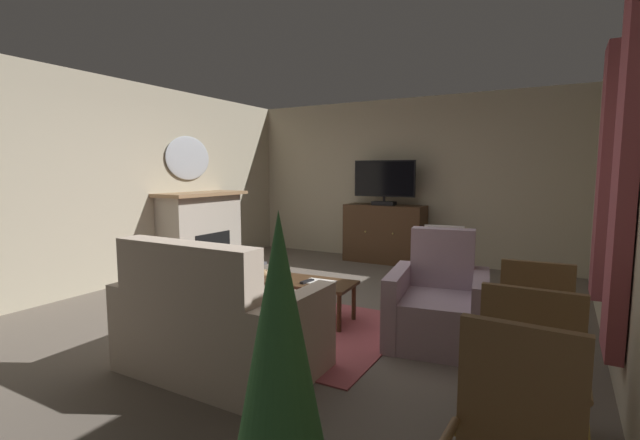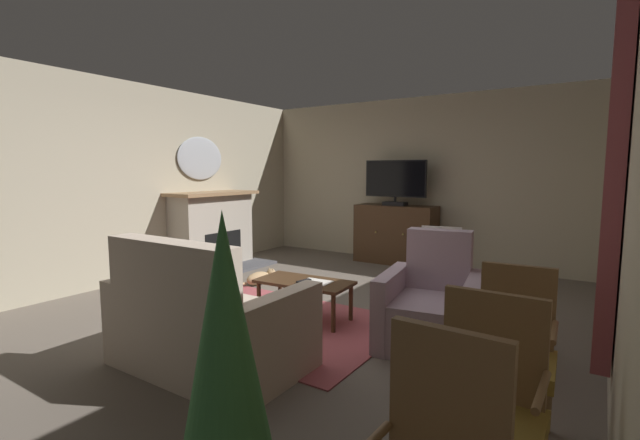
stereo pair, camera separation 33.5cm
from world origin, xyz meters
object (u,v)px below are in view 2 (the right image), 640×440
(coffee_table, at_px, (304,285))
(potted_plant_leafy_by_curtain, at_px, (226,369))
(fireplace, at_px, (213,231))
(armchair_in_far_corner, at_px, (432,309))
(folded_newspaper, at_px, (316,282))
(sofa_floral, at_px, (205,325))
(side_chair_beside_plant, at_px, (512,347))
(wall_mirror_oval, at_px, (200,158))
(television, at_px, (395,182))
(tv_remote, at_px, (304,281))
(side_chair_mid_row, at_px, (484,402))
(tv_cabinet, at_px, (396,236))
(cat, at_px, (260,278))

(coffee_table, bearing_deg, potted_plant_leafy_by_curtain, -61.50)
(fireplace, xyz_separation_m, armchair_in_far_corner, (3.93, -1.15, -0.25))
(folded_newspaper, bearing_deg, coffee_table, -176.62)
(sofa_floral, xyz_separation_m, side_chair_beside_plant, (2.13, 0.38, 0.18))
(wall_mirror_oval, height_order, television, wall_mirror_oval)
(sofa_floral, height_order, side_chair_beside_plant, sofa_floral)
(folded_newspaper, bearing_deg, side_chair_beside_plant, -27.97)
(tv_remote, bearing_deg, television, 16.73)
(side_chair_mid_row, bearing_deg, fireplace, 148.71)
(sofa_floral, height_order, armchair_in_far_corner, sofa_floral)
(fireplace, bearing_deg, armchair_in_far_corner, -16.30)
(wall_mirror_oval, xyz_separation_m, armchair_in_far_corner, (4.18, -1.15, -1.40))
(sofa_floral, bearing_deg, side_chair_mid_row, -9.00)
(side_chair_mid_row, bearing_deg, tv_remote, 142.58)
(tv_remote, xyz_separation_m, armchair_in_far_corner, (1.28, 0.13, -0.10))
(fireplace, xyz_separation_m, folded_newspaper, (2.75, -1.21, -0.16))
(tv_cabinet, height_order, coffee_table, tv_cabinet)
(television, xyz_separation_m, armchair_in_far_corner, (1.65, -2.96, -1.03))
(television, relative_size, cat, 1.50)
(tv_cabinet, xyz_separation_m, side_chair_beside_plant, (2.46, -4.03, 0.06))
(folded_newspaper, bearing_deg, wall_mirror_oval, 155.65)
(sofa_floral, bearing_deg, fireplace, 135.75)
(wall_mirror_oval, xyz_separation_m, potted_plant_leafy_by_curtain, (4.15, -3.59, -0.98))
(wall_mirror_oval, height_order, side_chair_mid_row, wall_mirror_oval)
(coffee_table, bearing_deg, armchair_in_far_corner, 3.39)
(wall_mirror_oval, xyz_separation_m, sofa_floral, (2.86, -2.55, -1.37))
(sofa_floral, bearing_deg, coffee_table, 89.77)
(fireplace, distance_m, armchair_in_far_corner, 4.10)
(tv_cabinet, distance_m, potted_plant_leafy_by_curtain, 5.70)
(wall_mirror_oval, distance_m, coffee_table, 3.40)
(tv_cabinet, height_order, armchair_in_far_corner, armchair_in_far_corner)
(armchair_in_far_corner, bearing_deg, wall_mirror_oval, 164.62)
(fireplace, xyz_separation_m, coffee_table, (2.62, -1.23, -0.21))
(folded_newspaper, xyz_separation_m, armchair_in_far_corner, (1.18, 0.06, -0.09))
(wall_mirror_oval, distance_m, potted_plant_leafy_by_curtain, 5.57)
(television, relative_size, tv_remote, 6.09)
(tv_cabinet, xyz_separation_m, potted_plant_leafy_by_curtain, (1.62, -5.45, 0.28))
(wall_mirror_oval, relative_size, folded_newspaper, 2.98)
(fireplace, distance_m, tv_remote, 2.95)
(folded_newspaper, bearing_deg, potted_plant_leafy_by_curtain, -66.54)
(side_chair_mid_row, bearing_deg, armchair_in_far_corner, 115.15)
(coffee_table, relative_size, tv_remote, 5.89)
(wall_mirror_oval, xyz_separation_m, television, (2.53, 1.81, -0.37))
(tv_cabinet, bearing_deg, tv_remote, -83.33)
(wall_mirror_oval, distance_m, television, 3.14)
(fireplace, bearing_deg, folded_newspaper, -23.78)
(sofa_floral, bearing_deg, armchair_in_far_corner, 46.71)
(coffee_table, distance_m, cat, 1.57)
(tv_cabinet, xyz_separation_m, cat, (-0.98, -2.27, -0.37))
(television, bearing_deg, tv_cabinet, 90.00)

